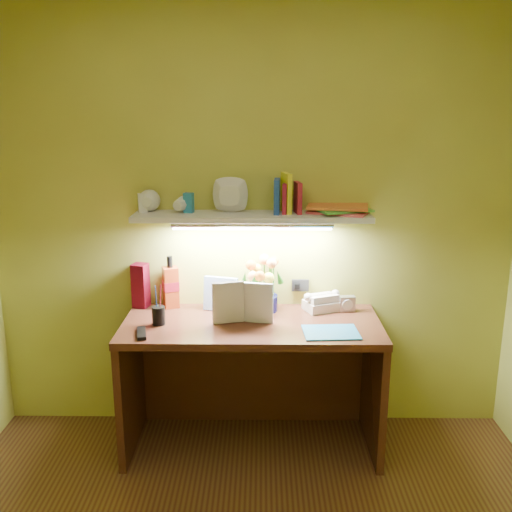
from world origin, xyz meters
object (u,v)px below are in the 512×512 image
Objects in this scene: desk at (252,385)px; telephone at (322,301)px; desk_clock at (347,304)px; flower_bouquet at (262,284)px; whisky_bottle at (171,282)px.

desk is 0.62m from telephone.
telephone is (0.40, 0.20, 0.43)m from desk.
desk is at bearing -168.05° from desk_clock.
flower_bouquet reaches higher than whisky_bottle.
telephone is at bearing 167.98° from desk_clock.
whisky_bottle is at bearing 152.90° from desk.
desk_clock is at bearing -27.61° from telephone.
flower_bouquet reaches higher than telephone.
flower_bouquet is 3.54× the size of desk_clock.
whisky_bottle is (-0.53, 0.05, -0.00)m from flower_bouquet.
flower_bouquet is 0.50m from desk_clock.
whisky_bottle is at bearing 154.63° from telephone.
desk is 4.49× the size of flower_bouquet.
desk is 7.55× the size of telephone.
desk_clock is 0.29× the size of whisky_bottle.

